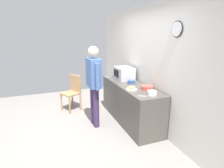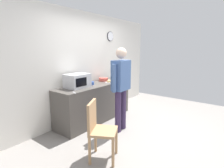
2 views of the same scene
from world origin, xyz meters
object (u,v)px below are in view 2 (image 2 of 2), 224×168
(person_standing, at_px, (121,83))
(microwave, at_px, (77,81))
(fork_utensil, at_px, (74,93))
(salad_bowl, at_px, (91,83))
(mixing_bowl, at_px, (103,79))
(sandwich_plate, at_px, (110,82))
(spoon_utensil, at_px, (120,80))
(cereal_bowl, at_px, (114,78))
(wooden_chair, at_px, (99,128))

(person_standing, bearing_deg, microwave, 114.24)
(microwave, height_order, fork_utensil, microwave)
(salad_bowl, bearing_deg, person_standing, -90.68)
(salad_bowl, distance_m, mixing_bowl, 0.58)
(sandwich_plate, xyz_separation_m, person_standing, (-0.47, -0.66, 0.12))
(salad_bowl, distance_m, spoon_utensil, 0.92)
(microwave, bearing_deg, cereal_bowl, -0.75)
(fork_utensil, xyz_separation_m, person_standing, (0.76, -0.57, 0.13))
(salad_bowl, relative_size, mixing_bowl, 0.70)
(cereal_bowl, height_order, person_standing, person_standing)
(fork_utensil, bearing_deg, microwave, 40.27)
(cereal_bowl, bearing_deg, mixing_bowl, 163.91)
(fork_utensil, height_order, person_standing, person_standing)
(sandwich_plate, distance_m, spoon_utensil, 0.44)
(sandwich_plate, bearing_deg, cereal_bowl, 25.17)
(mixing_bowl, bearing_deg, microwave, -175.54)
(microwave, bearing_deg, sandwich_plate, -14.38)
(person_standing, bearing_deg, mixing_bowl, 58.75)
(cereal_bowl, bearing_deg, salad_bowl, 178.98)
(person_standing, bearing_deg, fork_utensil, 143.02)
(spoon_utensil, distance_m, person_standing, 1.13)
(fork_utensil, bearing_deg, mixing_bowl, 16.00)
(microwave, relative_size, wooden_chair, 0.53)
(cereal_bowl, xyz_separation_m, wooden_chair, (-1.96, -1.18, -0.41))
(spoon_utensil, bearing_deg, cereal_bowl, 90.58)
(salad_bowl, relative_size, cereal_bowl, 1.00)
(spoon_utensil, bearing_deg, salad_bowl, 166.41)
(salad_bowl, bearing_deg, spoon_utensil, -13.59)
(wooden_chair, bearing_deg, microwave, 61.23)
(salad_bowl, distance_m, wooden_chair, 1.65)
(sandwich_plate, bearing_deg, fork_utensil, -175.98)
(salad_bowl, height_order, spoon_utensil, salad_bowl)
(sandwich_plate, bearing_deg, salad_bowl, 154.28)
(cereal_bowl, bearing_deg, spoon_utensil, -89.42)
(sandwich_plate, distance_m, salad_bowl, 0.51)
(cereal_bowl, height_order, spoon_utensil, cereal_bowl)
(microwave, height_order, wooden_chair, microwave)
(sandwich_plate, relative_size, spoon_utensil, 1.33)
(cereal_bowl, relative_size, fork_utensil, 1.01)
(mixing_bowl, bearing_deg, sandwich_plate, -110.64)
(cereal_bowl, bearing_deg, person_standing, -136.31)
(salad_bowl, xyz_separation_m, spoon_utensil, (0.90, -0.22, -0.03))
(spoon_utensil, xyz_separation_m, wooden_chair, (-1.96, -0.97, -0.37))
(wooden_chair, bearing_deg, sandwich_plate, 32.53)
(microwave, distance_m, sandwich_plate, 0.90)
(microwave, distance_m, salad_bowl, 0.42)
(sandwich_plate, relative_size, mixing_bowl, 0.92)
(microwave, distance_m, person_standing, 0.97)
(mixing_bowl, xyz_separation_m, person_standing, (-0.58, -0.96, 0.10))
(wooden_chair, bearing_deg, cereal_bowl, 30.98)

